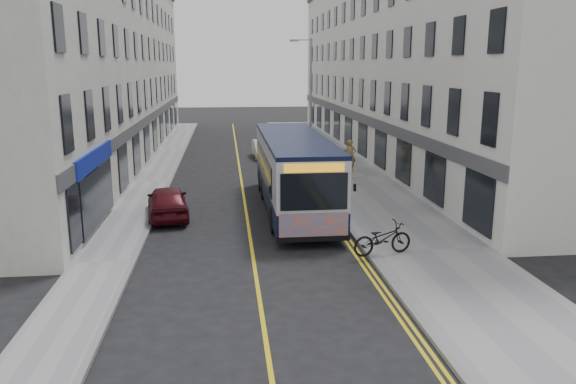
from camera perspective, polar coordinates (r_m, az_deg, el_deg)
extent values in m
plane|color=black|center=(20.44, -3.71, -5.70)|extent=(140.00, 140.00, 0.00)
cube|color=gray|center=(32.80, 6.23, 1.44)|extent=(4.50, 64.00, 0.12)
cube|color=gray|center=(32.29, -13.66, 0.97)|extent=(2.00, 64.00, 0.12)
cube|color=slate|center=(32.39, 2.34, 1.37)|extent=(0.18, 64.00, 0.13)
cube|color=slate|center=(32.18, -11.89, 1.03)|extent=(0.18, 64.00, 0.13)
cube|color=gold|center=(32.05, -4.75, 1.10)|extent=(0.12, 64.00, 0.01)
cube|color=gold|center=(32.33, 1.55, 1.24)|extent=(0.10, 64.00, 0.01)
cube|color=gold|center=(32.36, 1.90, 1.25)|extent=(0.10, 64.00, 0.01)
cube|color=silver|center=(42.22, 10.87, 12.61)|extent=(6.00, 46.00, 13.00)
cube|color=silver|center=(41.19, -18.24, 12.21)|extent=(6.00, 46.00, 13.00)
cylinder|color=gray|center=(33.85, 2.31, 8.59)|extent=(0.14, 0.14, 8.00)
cylinder|color=gray|center=(33.72, 1.50, 15.21)|extent=(1.00, 0.08, 0.08)
cube|color=gray|center=(33.65, 0.62, 15.14)|extent=(0.50, 0.18, 0.12)
cube|color=black|center=(25.44, 0.59, 0.01)|extent=(2.64, 11.59, 0.95)
cube|color=#B3B5B9|center=(25.17, 0.60, 3.17)|extent=(2.64, 11.59, 1.90)
cube|color=black|center=(25.02, 0.60, 5.50)|extent=(2.66, 11.59, 0.17)
cube|color=black|center=(25.70, -2.54, 2.88)|extent=(0.04, 9.06, 1.21)
cube|color=black|center=(26.01, 3.36, 2.99)|extent=(0.04, 9.06, 1.21)
cube|color=black|center=(19.54, 2.67, 0.02)|extent=(2.37, 0.04, 1.32)
cube|color=orange|center=(19.85, 2.63, -3.54)|extent=(2.48, 0.04, 1.00)
cube|color=orange|center=(19.36, 2.70, 2.45)|extent=(2.11, 0.04, 0.30)
cylinder|color=black|center=(22.05, -1.39, -2.86)|extent=(0.30, 1.05, 1.05)
cylinder|color=black|center=(22.37, 4.71, -2.67)|extent=(0.30, 1.05, 1.05)
cylinder|color=black|center=(27.66, -2.44, 0.36)|extent=(0.30, 1.05, 1.05)
cylinder|color=black|center=(27.92, 2.44, 0.48)|extent=(0.30, 1.05, 1.05)
cylinder|color=black|center=(29.51, -2.70, 1.15)|extent=(0.30, 1.05, 1.05)
cylinder|color=black|center=(29.75, 1.88, 1.26)|extent=(0.30, 1.05, 1.05)
imported|color=black|center=(19.47, 9.57, -4.69)|extent=(2.27, 1.22, 1.13)
imported|color=olive|center=(34.32, 6.35, 3.68)|extent=(0.75, 0.54, 1.93)
imported|color=black|center=(32.36, 5.70, 2.86)|extent=(0.96, 0.87, 1.62)
imported|color=white|center=(40.09, -2.55, 4.39)|extent=(1.52, 3.86, 1.25)
imported|color=#480C13|center=(24.77, -12.14, -0.95)|extent=(2.21, 4.35, 1.42)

